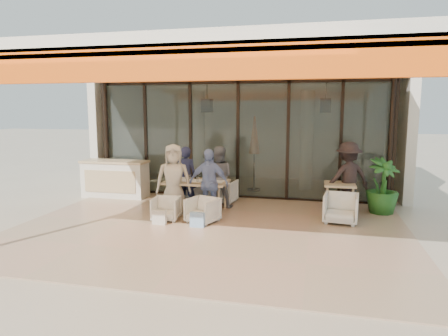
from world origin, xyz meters
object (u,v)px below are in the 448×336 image
object	(u,v)px
chair_near_right	(203,209)
chair_far_left	(192,189)
host_counter	(115,179)
side_table	(340,188)
diner_periwinkle	(209,183)
diner_cream	(174,180)
chair_near_left	(166,208)
side_chair	(341,207)
diner_grey	(218,177)
standing_woman	(348,178)
potted_palm	(382,186)
chair_far_right	(223,190)
dining_table	(196,183)
diner_navy	(186,176)

from	to	relation	value
chair_near_right	chair_far_left	bearing A→B (deg)	134.44
host_counter	side_table	distance (m)	6.02
chair_far_left	diner_periwinkle	xyz separation A→B (m)	(0.84, -1.40, 0.45)
chair_near_right	diner_cream	size ratio (longest dim) A/B	0.37
chair_near_left	diner_cream	distance (m)	0.74
chair_far_left	side_chair	world-z (taller)	side_chair
chair_far_left	chair_near_right	size ratio (longest dim) A/B	1.11
diner_grey	side_table	xyz separation A→B (m)	(2.91, 0.01, -0.14)
standing_woman	potted_palm	xyz separation A→B (m)	(0.79, 0.08, -0.19)
side_chair	standing_woman	bearing A→B (deg)	85.47
chair_near_right	potted_palm	size ratio (longest dim) A/B	0.46
chair_far_left	potted_palm	distance (m)	4.75
chair_far_right	potted_palm	size ratio (longest dim) A/B	0.52
dining_table	side_table	distance (m)	3.37
chair_far_right	potted_palm	distance (m)	3.91
diner_grey	side_chair	world-z (taller)	diner_grey
chair_far_right	potted_palm	world-z (taller)	potted_palm
side_chair	standing_woman	distance (m)	1.09
diner_grey	side_chair	size ratio (longest dim) A/B	2.13
diner_cream	side_table	xyz separation A→B (m)	(3.75, 0.91, -0.19)
dining_table	chair_far_left	distance (m)	1.09
chair_far_left	diner_periwinkle	distance (m)	1.69
chair_near_left	chair_near_right	world-z (taller)	chair_near_right
dining_table	diner_grey	bearing A→B (deg)	45.97
potted_palm	diner_periwinkle	bearing A→B (deg)	-162.96
diner_navy	host_counter	bearing A→B (deg)	-12.06
host_counter	side_chair	xyz separation A→B (m)	(6.00, -1.23, -0.17)
dining_table	chair_near_right	world-z (taller)	dining_table
side_table	chair_near_right	bearing A→B (deg)	-154.22
diner_grey	diner_periwinkle	size ratio (longest dim) A/B	0.98
dining_table	diner_grey	distance (m)	0.62
diner_cream	side_chair	bearing A→B (deg)	-15.49
diner_cream	chair_near_right	bearing A→B (deg)	-48.66
diner_periwinkle	host_counter	bearing A→B (deg)	159.25
potted_palm	chair_near_right	bearing A→B (deg)	-156.49
standing_woman	potted_palm	size ratio (longest dim) A/B	1.28
chair_near_left	diner_navy	bearing A→B (deg)	84.48
diner_cream	potted_palm	distance (m)	4.88
chair_far_left	diner_navy	world-z (taller)	diner_navy
chair_near_left	side_table	size ratio (longest dim) A/B	0.78
diner_navy	diner_cream	distance (m)	0.90
chair_far_left	standing_woman	distance (m)	3.99
host_counter	diner_grey	world-z (taller)	diner_grey
dining_table	potted_palm	size ratio (longest dim) A/B	1.13
side_table	diner_periwinkle	bearing A→B (deg)	-162.70
dining_table	diner_navy	size ratio (longest dim) A/B	0.98
side_table	chair_near_left	bearing A→B (deg)	-159.44
host_counter	diner_periwinkle	xyz separation A→B (m)	(3.08, -1.39, 0.26)
chair_far_right	diner_navy	xyz separation A→B (m)	(-0.84, -0.50, 0.42)
chair_near_left	standing_woman	world-z (taller)	standing_woman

